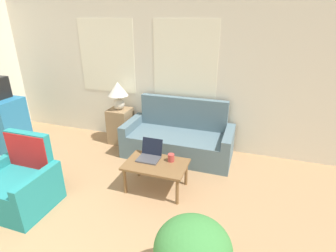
# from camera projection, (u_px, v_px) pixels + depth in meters

# --- Properties ---
(wall_back) EXTENTS (6.91, 0.06, 2.60)m
(wall_back) POSITION_uv_depth(u_px,v_px,m) (150.00, 72.00, 4.66)
(wall_back) COLOR silver
(wall_back) RESTS_ON ground_plane
(couch) EXTENTS (1.82, 0.80, 0.94)m
(couch) POSITION_uv_depth(u_px,v_px,m) (179.00, 139.00, 4.51)
(couch) COLOR slate
(couch) RESTS_ON ground_plane
(armchair) EXTENTS (0.83, 0.70, 0.90)m
(armchair) POSITION_uv_depth(u_px,v_px,m) (21.00, 186.00, 3.28)
(armchair) COLOR teal
(armchair) RESTS_ON ground_plane
(side_table) EXTENTS (0.39, 0.39, 0.65)m
(side_table) POSITION_uv_depth(u_px,v_px,m) (121.00, 126.00, 4.93)
(side_table) COLOR #937551
(side_table) RESTS_ON ground_plane
(table_lamp) EXTENTS (0.36, 0.36, 0.51)m
(table_lamp) POSITION_uv_depth(u_px,v_px,m) (118.00, 92.00, 4.67)
(table_lamp) COLOR beige
(table_lamp) RESTS_ON side_table
(coffee_table) EXTENTS (0.84, 0.54, 0.40)m
(coffee_table) POSITION_uv_depth(u_px,v_px,m) (156.00, 167.00, 3.54)
(coffee_table) COLOR brown
(coffee_table) RESTS_ON ground_plane
(laptop) EXTENTS (0.30, 0.30, 0.25)m
(laptop) POSITION_uv_depth(u_px,v_px,m) (150.00, 154.00, 3.64)
(laptop) COLOR #47474C
(laptop) RESTS_ON coffee_table
(cup_navy) EXTENTS (0.09, 0.09, 0.11)m
(cup_navy) POSITION_uv_depth(u_px,v_px,m) (171.00, 158.00, 3.56)
(cup_navy) COLOR #B23D38
(cup_navy) RESTS_ON coffee_table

